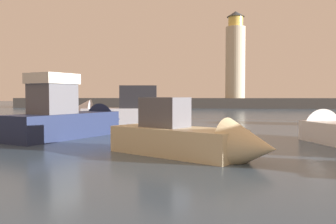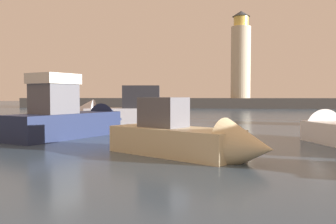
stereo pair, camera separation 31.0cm
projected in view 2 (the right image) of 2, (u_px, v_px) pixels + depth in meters
ground_plane at (185, 120)px, 31.36m from camera, size 220.00×220.00×0.00m
breakwater at (200, 103)px, 61.58m from camera, size 64.97×4.06×1.75m
lighthouse at (241, 57)px, 60.30m from camera, size 3.32×3.32×14.78m
motorboat_1 at (194, 139)px, 12.21m from camera, size 6.21×4.83×2.42m
motorboat_4 at (77, 118)px, 18.75m from camera, size 4.92×7.89×3.53m
motorboat_5 at (118, 112)px, 26.67m from camera, size 8.81×3.66×3.43m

